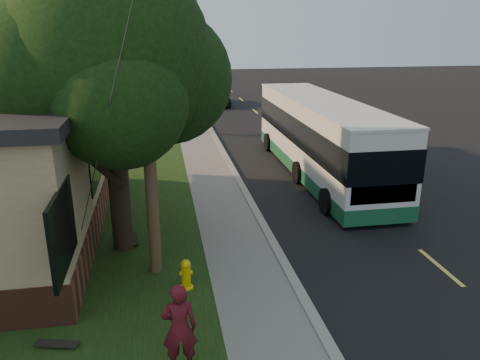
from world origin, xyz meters
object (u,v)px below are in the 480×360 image
bare_tree_near (150,96)px  skateboard_main (134,239)px  transit_bus (321,136)px  utility_pole (145,89)px  skateboard_spare (57,344)px  fire_hydrant (186,274)px  distant_car (216,94)px  dumpster (43,168)px  leafy_tree (110,60)px  skateboarder (179,328)px  traffic_signal (196,59)px  bare_tree_far (158,77)px

bare_tree_near → skateboard_main: 15.30m
transit_bus → utility_pole: bearing=-133.2°
utility_pole → skateboard_spare: size_ratio=10.27×
fire_hydrant → skateboard_spare: fire_hydrant is taller
transit_bus → distant_car: size_ratio=2.31×
distant_car → transit_bus: bearing=-83.1°
skateboard_main → dumpster: (-3.68, 5.98, 0.57)m
skateboard_main → distant_car: bearing=77.6°
leafy_tree → bare_tree_near: leafy_tree is taller
utility_pole → skateboard_spare: bearing=-125.1°
utility_pole → skateboarder: utility_pole is taller
fire_hydrant → transit_bus: bearing=53.5°
transit_bus → dumpster: size_ratio=6.51×
transit_bus → skateboarder: size_ratio=6.72×
dumpster → distant_car: distant_car is taller
utility_pole → traffic_signal: size_ratio=1.65×
transit_bus → distant_car: bearing=96.0°
fire_hydrant → distant_car: 27.89m
leafy_tree → skateboard_main: leafy_tree is taller
skateboard_spare → bare_tree_near: bearing=85.0°
leafy_tree → skateboarder: (1.30, -5.41, -4.23)m
traffic_signal → leafy_tree: bearing=-98.5°
skateboarder → skateboard_main: size_ratio=1.93×
bare_tree_near → traffic_signal: bearing=76.0°
skateboard_main → dumpster: 7.04m
bare_tree_near → leafy_tree: bearing=-92.5°
fire_hydrant → leafy_tree: 5.65m
dumpster → utility_pole: bearing=-61.1°
fire_hydrant → leafy_tree: bearing=120.7°
utility_pole → transit_bus: bearing=46.8°
traffic_signal → skateboarder: 36.98m
skateboard_main → skateboard_spare: size_ratio=1.02×
skateboard_spare → traffic_signal: bearing=80.9°
leafy_tree → traffic_signal: size_ratio=1.42×
fire_hydrant → transit_bus: 10.37m
bare_tree_far → traffic_signal: 5.44m
fire_hydrant → bare_tree_far: (-0.40, 30.00, 1.57)m
traffic_signal → utility_pole: bearing=-96.6°
utility_pole → traffic_signal: bearing=83.4°
bare_tree_near → distant_car: 10.89m
fire_hydrant → utility_pole: bearing=125.4°
fire_hydrant → traffic_signal: size_ratio=0.13×
skateboard_main → distant_car: distant_car is taller
transit_bus → skateboard_main: 9.37m
skateboarder → skateboard_spare: skateboarder is taller
dumpster → distant_car: bearing=64.1°
transit_bus → skateboard_spare: (-8.74, -9.99, -1.55)m
bare_tree_far → traffic_signal: traffic_signal is taller
skateboarder → distant_car: size_ratio=0.34×
leafy_tree → traffic_signal: leafy_tree is taller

